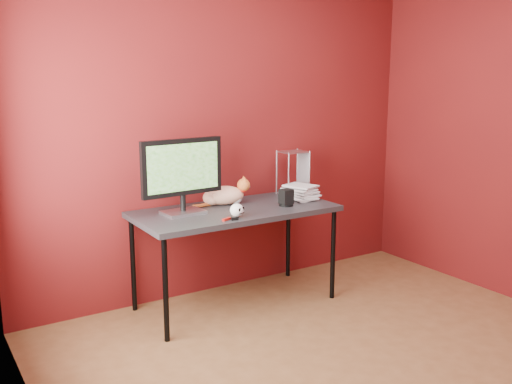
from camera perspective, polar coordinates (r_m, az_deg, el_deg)
room at (r=3.13m, az=13.05°, el=6.24°), size 3.52×3.52×2.61m
desk at (r=4.24m, az=-2.08°, el=-2.33°), size 1.50×0.70×0.75m
monitor at (r=4.05m, az=-7.39°, el=1.95°), size 0.62×0.22×0.54m
cat at (r=4.35m, az=-3.19°, el=-0.30°), size 0.45×0.25×0.21m
skull_mug at (r=3.97m, az=-1.93°, el=-1.82°), size 0.10×0.10×0.09m
speaker at (r=4.32m, az=3.03°, el=-0.61°), size 0.11×0.11×0.13m
book_stack at (r=4.44m, az=3.72°, el=7.00°), size 0.25×0.29×1.23m
wire_rack at (r=4.72m, az=3.72°, el=1.96°), size 0.22×0.18×0.36m
pocket_knife at (r=3.90m, az=-2.94°, el=-2.73°), size 0.08×0.05×0.02m
black_gadget at (r=3.90m, az=-2.14°, el=-2.65°), size 0.05×0.04×0.02m
washer at (r=3.99m, az=-2.09°, el=-2.47°), size 0.04×0.04×0.00m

